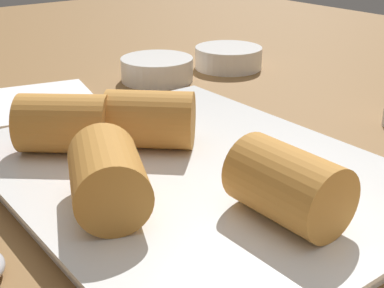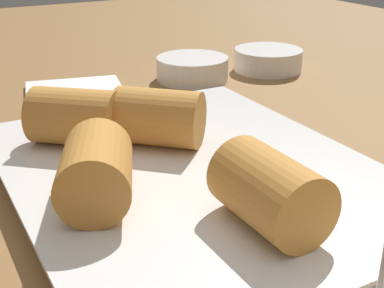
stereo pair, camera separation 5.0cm
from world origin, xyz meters
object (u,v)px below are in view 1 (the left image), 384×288
dipping_bowl_far (228,57)px  napkin (44,103)px  serving_plate (192,177)px  dipping_bowl_near (157,68)px

dipping_bowl_far → napkin: size_ratio=0.61×
serving_plate → dipping_bowl_far: dipping_bowl_far is taller
serving_plate → dipping_bowl_far: 31.64cm
dipping_bowl_near → dipping_bowl_far: same height
serving_plate → dipping_bowl_near: (-23.04, 12.66, 0.66)cm
napkin → dipping_bowl_near: bearing=92.2°
dipping_bowl_near → napkin: (0.53, -13.83, -1.12)cm
dipping_bowl_near → napkin: 13.89cm
dipping_bowl_near → napkin: bearing=-87.8°
napkin → dipping_bowl_far: bearing=89.2°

